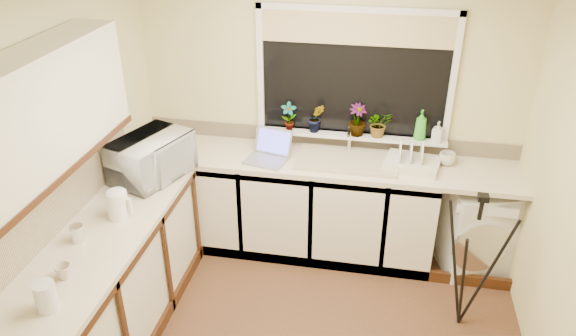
# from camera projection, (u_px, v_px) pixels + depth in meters

# --- Properties ---
(wall_back) EXTENTS (3.20, 0.00, 3.20)m
(wall_back) POSITION_uv_depth(u_px,v_px,m) (328.00, 109.00, 4.60)
(wall_back) COLOR beige
(wall_back) RESTS_ON ground
(wall_left) EXTENTS (0.00, 3.00, 3.00)m
(wall_left) POSITION_uv_depth(u_px,v_px,m) (59.00, 178.00, 3.56)
(wall_left) COLOR beige
(wall_left) RESTS_ON ground
(base_cabinet_back) EXTENTS (2.55, 0.60, 0.86)m
(base_cabinet_back) POSITION_uv_depth(u_px,v_px,m) (284.00, 204.00, 4.77)
(base_cabinet_back) COLOR silver
(base_cabinet_back) RESTS_ON floor
(base_cabinet_left) EXTENTS (0.54, 2.40, 0.86)m
(base_cabinet_left) POSITION_uv_depth(u_px,v_px,m) (99.00, 307.00, 3.63)
(base_cabinet_left) COLOR silver
(base_cabinet_left) RESTS_ON floor
(worktop_back) EXTENTS (3.20, 0.60, 0.04)m
(worktop_back) POSITION_uv_depth(u_px,v_px,m) (323.00, 162.00, 4.50)
(worktop_back) COLOR beige
(worktop_back) RESTS_ON base_cabinet_back
(worktop_left) EXTENTS (0.60, 2.40, 0.04)m
(worktop_left) POSITION_uv_depth(u_px,v_px,m) (87.00, 253.00, 3.42)
(worktop_left) COLOR beige
(worktop_left) RESTS_ON base_cabinet_left
(upper_cabinet) EXTENTS (0.28, 1.90, 0.70)m
(upper_cabinet) POSITION_uv_depth(u_px,v_px,m) (18.00, 128.00, 2.87)
(upper_cabinet) COLOR silver
(upper_cabinet) RESTS_ON wall_left
(splashback_left) EXTENTS (0.02, 2.40, 0.45)m
(splashback_left) POSITION_uv_depth(u_px,v_px,m) (37.00, 216.00, 3.35)
(splashback_left) COLOR beige
(splashback_left) RESTS_ON wall_left
(splashback_back) EXTENTS (3.20, 0.02, 0.14)m
(splashback_back) POSITION_uv_depth(u_px,v_px,m) (327.00, 137.00, 4.71)
(splashback_back) COLOR beige
(splashback_back) RESTS_ON wall_back
(window_glass) EXTENTS (1.50, 0.02, 1.00)m
(window_glass) POSITION_uv_depth(u_px,v_px,m) (354.00, 75.00, 4.40)
(window_glass) COLOR black
(window_glass) RESTS_ON wall_back
(window_blind) EXTENTS (1.50, 0.02, 0.25)m
(window_blind) POSITION_uv_depth(u_px,v_px,m) (357.00, 29.00, 4.20)
(window_blind) COLOR tan
(window_blind) RESTS_ON wall_back
(windowsill) EXTENTS (1.60, 0.14, 0.03)m
(windowsill) POSITION_uv_depth(u_px,v_px,m) (350.00, 135.00, 4.60)
(windowsill) COLOR white
(windowsill) RESTS_ON wall_back
(sink) EXTENTS (0.82, 0.46, 0.03)m
(sink) POSITION_uv_depth(u_px,v_px,m) (347.00, 160.00, 4.46)
(sink) COLOR tan
(sink) RESTS_ON worktop_back
(faucet) EXTENTS (0.03, 0.03, 0.24)m
(faucet) POSITION_uv_depth(u_px,v_px,m) (349.00, 139.00, 4.56)
(faucet) COLOR silver
(faucet) RESTS_ON worktop_back
(washing_machine) EXTENTS (0.68, 0.67, 0.78)m
(washing_machine) POSITION_uv_depth(u_px,v_px,m) (476.00, 226.00, 4.55)
(washing_machine) COLOR silver
(washing_machine) RESTS_ON floor
(laptop) EXTENTS (0.38, 0.38, 0.23)m
(laptop) POSITION_uv_depth(u_px,v_px,m) (269.00, 152.00, 4.49)
(laptop) COLOR gray
(laptop) RESTS_ON worktop_back
(kettle) EXTENTS (0.15, 0.15, 0.19)m
(kettle) POSITION_uv_depth(u_px,v_px,m) (118.00, 205.00, 3.70)
(kettle) COLOR white
(kettle) RESTS_ON worktop_left
(dish_rack) EXTENTS (0.48, 0.39, 0.06)m
(dish_rack) POSITION_uv_depth(u_px,v_px,m) (412.00, 164.00, 4.37)
(dish_rack) COLOR beige
(dish_rack) RESTS_ON worktop_back
(tripod) EXTENTS (0.63, 0.63, 1.12)m
(tripod) POSITION_uv_depth(u_px,v_px,m) (470.00, 263.00, 3.84)
(tripod) COLOR black
(tripod) RESTS_ON floor
(glass_jug) EXTENTS (0.12, 0.12, 0.17)m
(glass_jug) POSITION_uv_depth(u_px,v_px,m) (46.00, 296.00, 2.91)
(glass_jug) COLOR silver
(glass_jug) RESTS_ON worktop_left
(steel_jar) EXTENTS (0.08, 0.08, 0.12)m
(steel_jar) POSITION_uv_depth(u_px,v_px,m) (77.00, 234.00, 3.47)
(steel_jar) COLOR silver
(steel_jar) RESTS_ON worktop_left
(microwave) EXTENTS (0.58, 0.70, 0.33)m
(microwave) POSITION_uv_depth(u_px,v_px,m) (151.00, 157.00, 4.17)
(microwave) COLOR silver
(microwave) RESTS_ON worktop_left
(plant_a) EXTENTS (0.15, 0.11, 0.25)m
(plant_a) POSITION_uv_depth(u_px,v_px,m) (289.00, 117.00, 4.59)
(plant_a) COLOR #999999
(plant_a) RESTS_ON windowsill
(plant_b) EXTENTS (0.16, 0.14, 0.25)m
(plant_b) POSITION_uv_depth(u_px,v_px,m) (316.00, 118.00, 4.57)
(plant_b) COLOR #999999
(plant_b) RESTS_ON windowsill
(plant_c) EXTENTS (0.20, 0.20, 0.27)m
(plant_c) POSITION_uv_depth(u_px,v_px,m) (357.00, 120.00, 4.50)
(plant_c) COLOR #999999
(plant_c) RESTS_ON windowsill
(plant_d) EXTENTS (0.25, 0.24, 0.23)m
(plant_d) POSITION_uv_depth(u_px,v_px,m) (379.00, 124.00, 4.49)
(plant_d) COLOR #999999
(plant_d) RESTS_ON windowsill
(soap_bottle_green) EXTENTS (0.12, 0.12, 0.26)m
(soap_bottle_green) POSITION_uv_depth(u_px,v_px,m) (421.00, 125.00, 4.43)
(soap_bottle_green) COLOR green
(soap_bottle_green) RESTS_ON windowsill
(soap_bottle_clear) EXTENTS (0.10, 0.10, 0.17)m
(soap_bottle_clear) POSITION_uv_depth(u_px,v_px,m) (438.00, 132.00, 4.41)
(soap_bottle_clear) COLOR #999999
(soap_bottle_clear) RESTS_ON windowsill
(cup_back) EXTENTS (0.15, 0.15, 0.10)m
(cup_back) POSITION_uv_depth(u_px,v_px,m) (447.00, 159.00, 4.39)
(cup_back) COLOR beige
(cup_back) RESTS_ON worktop_back
(cup_left) EXTENTS (0.12, 0.12, 0.09)m
(cup_left) POSITION_uv_depth(u_px,v_px,m) (63.00, 272.00, 3.16)
(cup_left) COLOR beige
(cup_left) RESTS_ON worktop_left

